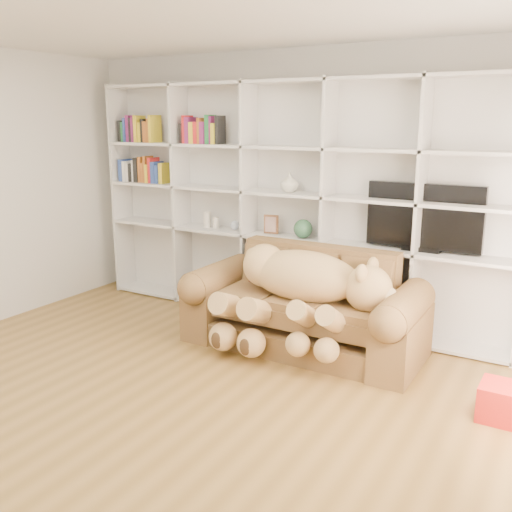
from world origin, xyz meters
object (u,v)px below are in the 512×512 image
Objects in this scene: teddy_bear at (300,288)px; tv at (424,218)px; gift_box at (503,403)px; sofa at (305,311)px.

teddy_bear is 1.29m from tv.
gift_box is (1.71, -0.32, -0.48)m from teddy_bear.
teddy_bear is at bearing -134.02° from tv.
gift_box is at bearing -6.56° from teddy_bear.
teddy_bear reaches higher than gift_box.
tv is at bearing 49.89° from teddy_bear.
teddy_bear is (0.03, -0.18, 0.27)m from sofa.
sofa is at bearing 104.60° from teddy_bear.
teddy_bear reaches higher than sofa.
sofa is at bearing -141.95° from tv.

